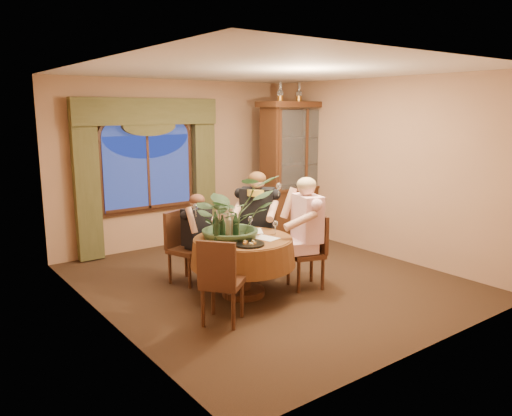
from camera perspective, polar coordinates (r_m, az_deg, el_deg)
floor at (r=6.94m, az=1.34°, el=-8.24°), size 5.00×5.00×0.00m
wall_back at (r=8.70m, az=-8.85°, el=5.06°), size 4.50×0.00×4.50m
wall_right at (r=8.18m, az=13.94°, el=4.48°), size 0.00×5.00×5.00m
ceiling at (r=6.57m, az=1.46°, el=15.47°), size 5.00×5.00×0.00m
window at (r=8.39m, az=-12.23°, el=4.02°), size 1.62×0.10×1.32m
arched_transom at (r=8.33m, az=-12.45°, el=9.35°), size 1.60×0.06×0.44m
drapery_left at (r=7.99m, az=-18.77°, el=2.46°), size 0.38×0.14×2.32m
drapery_right at (r=8.83m, az=-5.97°, el=3.78°), size 0.38×0.14×2.32m
swag_valance at (r=8.25m, az=-12.28°, el=10.74°), size 2.45×0.16×0.42m
dining_table at (r=6.30m, az=-1.47°, el=-6.69°), size 1.42×1.42×0.75m
china_cabinet at (r=9.13m, az=4.79°, el=4.32°), size 1.51×0.59×2.45m
oil_lamp_left at (r=8.79m, az=2.79°, el=13.18°), size 0.11×0.11×0.34m
oil_lamp_center at (r=9.07m, az=4.93°, el=13.09°), size 0.11×0.11×0.34m
oil_lamp_right at (r=9.35m, az=6.94°, el=12.99°), size 0.11×0.11×0.34m
chair_right at (r=6.57m, az=5.69°, el=-5.04°), size 0.53×0.53×0.96m
chair_back_right at (r=7.07m, az=-0.29°, el=-3.81°), size 0.59×0.59×0.96m
chair_back at (r=6.78m, az=-7.86°, el=-4.56°), size 0.54×0.54×0.96m
chair_front_left at (r=5.50m, az=-3.84°, el=-8.26°), size 0.59×0.59×0.96m
person_pink at (r=6.54m, az=5.85°, el=-2.82°), size 0.61×0.64×1.47m
person_back at (r=6.79m, az=-6.77°, el=-3.42°), size 0.52×0.49×1.21m
person_scarf at (r=7.04m, az=0.15°, el=-1.72°), size 0.71×0.72×1.47m
stoneware_vase at (r=6.20m, az=-2.61°, el=-1.97°), size 0.16×0.16×0.30m
centerpiece_plant at (r=6.10m, az=-2.76°, el=2.69°), size 1.06×1.18×0.92m
olive_bowl at (r=6.18m, az=-0.59°, el=-3.19°), size 0.15×0.15×0.05m
cheese_platter at (r=5.85m, az=-0.79°, el=-4.15°), size 0.36×0.36×0.02m
wine_bottle_0 at (r=6.06m, az=-2.33°, el=-2.12°), size 0.07×0.07×0.33m
wine_bottle_1 at (r=5.89m, az=-4.50°, el=-2.55°), size 0.07×0.07×0.33m
wine_bottle_2 at (r=5.96m, az=-3.86°, el=-2.38°), size 0.07×0.07×0.33m
wine_bottle_3 at (r=6.17m, az=-4.65°, el=-1.91°), size 0.07×0.07×0.33m
wine_bottle_4 at (r=6.11m, az=-3.16°, el=-2.02°), size 0.07×0.07×0.33m
tasting_paper_0 at (r=6.16m, az=1.12°, el=-3.45°), size 0.28×0.34×0.00m
tasting_paper_1 at (r=6.50m, az=-0.23°, el=-2.66°), size 0.33×0.36×0.00m
wine_glass_person_pink at (r=6.33m, az=2.22°, el=-2.25°), size 0.07×0.07×0.18m
wine_glass_person_back at (r=6.46m, az=-4.40°, el=-1.99°), size 0.07×0.07×0.18m
wine_glass_person_scarf at (r=6.59m, az=-0.63°, el=-1.70°), size 0.07×0.07×0.18m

